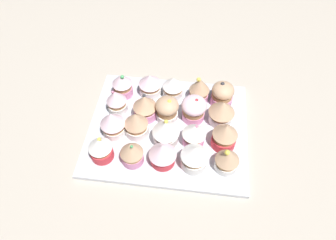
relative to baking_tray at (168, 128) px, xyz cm
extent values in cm
cube|color=#B2A899|center=(0.00, 0.00, -2.10)|extent=(180.00, 180.00, 3.00)
cube|color=silver|center=(0.00, 0.00, 0.00)|extent=(40.72, 33.66, 1.20)
cylinder|color=pink|center=(-13.45, -10.11, 1.87)|extent=(5.86, 5.86, 2.55)
cylinder|color=#AD7F51|center=(-13.45, -10.11, 3.69)|extent=(5.45, 5.45, 1.10)
ellipsoid|color=tan|center=(-13.45, -10.11, 5.43)|extent=(5.96, 5.96, 3.95)
sphere|color=#333338|center=(-13.04, -10.63, 7.23)|extent=(1.15, 1.15, 1.15)
cylinder|color=pink|center=(-7.21, -10.68, 1.74)|extent=(5.29, 5.29, 2.29)
cylinder|color=#AD7F51|center=(-7.21, -10.68, 3.54)|extent=(4.95, 4.95, 1.30)
cone|color=tan|center=(-7.21, -10.68, 6.17)|extent=(5.49, 5.49, 3.97)
sphere|color=#EAD64C|center=(-6.72, -10.78, 7.99)|extent=(1.17, 1.17, 1.17)
cylinder|color=white|center=(0.10, -11.15, 1.80)|extent=(5.49, 5.49, 2.39)
cylinder|color=#AD7F51|center=(0.10, -11.15, 3.57)|extent=(5.24, 5.24, 1.15)
cone|color=white|center=(0.10, -11.15, 5.71)|extent=(5.70, 5.70, 3.14)
cylinder|color=white|center=(6.29, -11.15, 1.88)|extent=(6.01, 6.01, 2.57)
cylinder|color=#AD7F51|center=(6.29, -11.15, 3.76)|extent=(5.57, 5.57, 1.19)
cone|color=silver|center=(6.29, -11.15, 5.93)|extent=(6.26, 6.26, 3.14)
cylinder|color=pink|center=(13.77, -9.87, 1.99)|extent=(5.30, 5.30, 2.78)
cylinder|color=#AD7F51|center=(13.77, -9.87, 4.10)|extent=(4.91, 4.91, 1.44)
cone|color=silver|center=(13.77, -9.87, 6.34)|extent=(5.45, 5.45, 3.04)
sphere|color=#4CB266|center=(13.35, -9.57, 7.71)|extent=(1.04, 1.04, 1.04)
cylinder|color=white|center=(-13.30, -3.62, 1.92)|extent=(5.99, 5.99, 2.65)
cylinder|color=#AD7F51|center=(-13.30, -3.62, 3.79)|extent=(5.68, 5.68, 1.08)
cone|color=tan|center=(-13.30, -3.62, 6.22)|extent=(6.69, 6.69, 3.76)
cylinder|color=pink|center=(-6.21, -3.92, 1.75)|extent=(5.86, 5.86, 2.29)
cylinder|color=#AD7F51|center=(-6.21, -3.92, 3.65)|extent=(5.53, 5.53, 1.52)
ellipsoid|color=silver|center=(-6.21, -3.92, 5.62)|extent=(6.54, 6.54, 4.03)
sphere|color=red|center=(-6.68, -4.03, 7.50)|extent=(0.89, 0.89, 0.89)
cylinder|color=white|center=(0.57, -2.81, 1.83)|extent=(5.69, 5.69, 2.47)
cylinder|color=#AD7F51|center=(0.57, -2.81, 3.87)|extent=(5.12, 5.12, 1.60)
ellipsoid|color=tan|center=(0.57, -2.81, 5.81)|extent=(6.00, 6.00, 3.82)
sphere|color=#EAD64C|center=(0.36, -2.81, 7.56)|extent=(1.04, 1.04, 1.04)
cylinder|color=pink|center=(6.35, -2.97, 1.91)|extent=(6.06, 6.06, 2.61)
cylinder|color=#AD7F51|center=(6.35, -2.97, 3.80)|extent=(5.34, 5.34, 1.17)
cone|color=tan|center=(6.35, -2.97, 6.30)|extent=(6.24, 6.24, 3.84)
sphere|color=#333338|center=(6.43, -3.43, 8.09)|extent=(0.88, 0.88, 0.88)
cylinder|color=white|center=(14.08, -4.06, 1.83)|extent=(5.25, 5.25, 2.47)
cylinder|color=#AD7F51|center=(14.08, -4.06, 3.72)|extent=(4.76, 4.76, 1.30)
cone|color=silver|center=(14.08, -4.06, 6.07)|extent=(5.25, 5.25, 3.40)
sphere|color=pink|center=(14.65, -4.08, 7.67)|extent=(0.66, 0.66, 0.66)
cylinder|color=#D1333D|center=(-14.16, 3.52, 1.97)|extent=(6.00, 6.00, 2.73)
cylinder|color=#AD7F51|center=(-14.16, 3.52, 4.10)|extent=(5.34, 5.34, 1.54)
cone|color=tan|center=(-14.16, 3.52, 6.59)|extent=(6.10, 6.10, 3.43)
cylinder|color=pink|center=(-6.81, 3.84, 1.83)|extent=(5.39, 5.39, 2.45)
cylinder|color=#AD7F51|center=(-6.81, 3.84, 3.65)|extent=(4.96, 4.96, 1.20)
cone|color=white|center=(-6.81, 3.84, 5.77)|extent=(5.80, 5.80, 3.05)
sphere|color=pink|center=(-7.23, 3.71, 7.19)|extent=(0.71, 0.71, 0.71)
cylinder|color=white|center=(0.22, 4.22, 1.96)|extent=(6.17, 6.17, 2.72)
cylinder|color=#AD7F51|center=(0.22, 4.22, 3.91)|extent=(5.54, 5.54, 1.18)
cone|color=white|center=(0.22, 4.22, 6.29)|extent=(6.71, 6.71, 3.59)
sphere|color=#EAD64C|center=(0.35, 3.82, 7.94)|extent=(0.99, 0.99, 0.99)
cylinder|color=white|center=(7.60, 2.71, 1.88)|extent=(5.94, 5.94, 2.57)
cylinder|color=#AD7F51|center=(7.60, 2.71, 3.82)|extent=(5.44, 5.44, 1.32)
cone|color=tan|center=(7.60, 2.71, 6.37)|extent=(5.96, 5.96, 3.78)
cylinder|color=white|center=(13.34, 3.39, 1.81)|extent=(5.89, 5.89, 2.42)
cylinder|color=#AD7F51|center=(13.34, 3.39, 3.73)|extent=(5.46, 5.46, 1.43)
cone|color=silver|center=(13.34, 3.39, 6.37)|extent=(6.18, 6.18, 3.84)
cylinder|color=white|center=(-14.84, 9.97, 1.71)|extent=(5.26, 5.26, 2.23)
cylinder|color=#AD7F51|center=(-14.84, 9.97, 3.45)|extent=(4.87, 4.87, 1.24)
cone|color=tan|center=(-14.84, 9.97, 5.92)|extent=(5.56, 5.56, 3.71)
sphere|color=#EAD64C|center=(-14.30, 10.24, 7.60)|extent=(1.19, 1.19, 1.19)
cylinder|color=white|center=(-7.34, 10.24, 1.99)|extent=(6.06, 6.06, 2.78)
cylinder|color=#AD7F51|center=(-7.34, 10.24, 4.14)|extent=(5.46, 5.46, 1.52)
cone|color=white|center=(-7.34, 10.24, 6.55)|extent=(6.40, 6.40, 3.31)
cylinder|color=#D1333D|center=(0.15, 10.18, 1.72)|extent=(5.87, 5.87, 2.24)
cylinder|color=#AD7F51|center=(0.15, 10.18, 3.35)|extent=(5.40, 5.40, 1.03)
cone|color=silver|center=(0.15, 10.18, 5.79)|extent=(6.55, 6.55, 3.84)
cylinder|color=pink|center=(7.14, 10.82, 1.85)|extent=(5.26, 5.26, 2.50)
cylinder|color=#AD7F51|center=(7.14, 10.82, 3.64)|extent=(5.00, 5.00, 1.06)
cone|color=tan|center=(7.14, 10.82, 6.03)|extent=(5.48, 5.48, 3.73)
sphere|color=#4CB266|center=(6.71, 11.39, 7.80)|extent=(0.67, 0.67, 0.67)
cylinder|color=#D1333D|center=(14.63, 10.52, 1.97)|extent=(5.50, 5.50, 2.73)
cylinder|color=#AD7F51|center=(14.63, 10.52, 3.95)|extent=(4.88, 4.88, 1.23)
cone|color=white|center=(14.63, 10.52, 5.97)|extent=(5.65, 5.65, 2.81)
sphere|color=#EAD64C|center=(14.50, 10.06, 7.23)|extent=(0.94, 0.94, 0.94)
camera|label=1|loc=(-5.63, 45.94, 65.22)|focal=32.69mm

